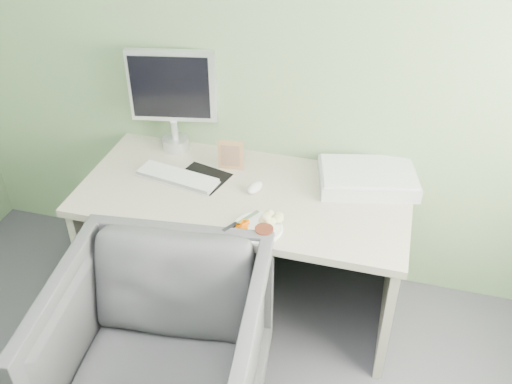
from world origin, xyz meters
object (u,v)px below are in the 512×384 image
(desk, at_px, (244,221))
(scanner, at_px, (367,178))
(monitor, at_px, (173,95))
(desk_chair, at_px, (160,354))
(plate, at_px, (258,228))

(desk, relative_size, scanner, 3.42)
(monitor, xyz_separation_m, desk_chair, (0.32, -1.09, -0.64))
(plate, bearing_deg, desk_chair, -119.25)
(scanner, xyz_separation_m, monitor, (-1.04, 0.10, 0.27))
(plate, relative_size, monitor, 0.41)
(desk, xyz_separation_m, plate, (0.14, -0.26, 0.19))
(desk, distance_m, plate, 0.35)
(desk_chair, bearing_deg, plate, 54.33)
(desk_chair, bearing_deg, desk, 73.05)
(desk, bearing_deg, monitor, 146.12)
(desk, height_order, plate, plate)
(monitor, bearing_deg, plate, -54.57)
(monitor, height_order, desk_chair, monitor)
(desk, distance_m, desk_chair, 0.80)
(monitor, distance_m, desk_chair, 1.30)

